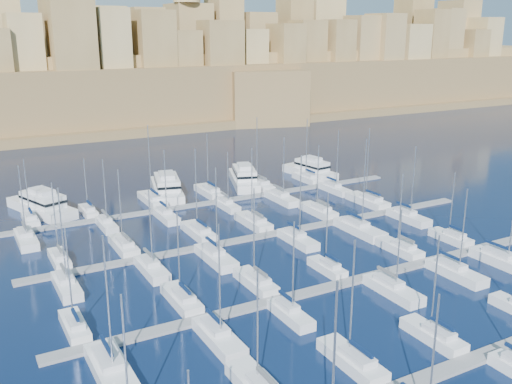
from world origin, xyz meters
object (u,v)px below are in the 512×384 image
motor_yacht_c (244,178)px  motor_yacht_d (311,170)px  motor_yacht_b (167,187)px  sailboat_2 (352,360)px  motor_yacht_a (42,204)px

motor_yacht_c → motor_yacht_d: bearing=-3.0°
motor_yacht_b → motor_yacht_c: (18.28, -0.71, -0.00)m
motor_yacht_d → sailboat_2: bearing=-121.0°
sailboat_2 → motor_yacht_b: size_ratio=0.74×
sailboat_2 → motor_yacht_c: (24.01, 70.26, 0.98)m
motor_yacht_d → motor_yacht_c: bearing=177.0°
sailboat_2 → motor_yacht_b: sailboat_2 is taller
sailboat_2 → motor_yacht_d: 80.89m
sailboat_2 → motor_yacht_c: size_ratio=0.80×
sailboat_2 → motor_yacht_d: (41.63, 69.35, 0.98)m
sailboat_2 → motor_yacht_c: 74.26m
motor_yacht_c → motor_yacht_d: 17.65m
motor_yacht_d → motor_yacht_a: bearing=178.9°
motor_yacht_a → motor_yacht_c: bearing=-0.4°
motor_yacht_c → motor_yacht_a: bearing=179.6°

